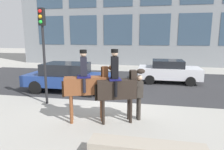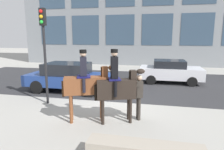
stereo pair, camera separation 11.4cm
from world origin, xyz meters
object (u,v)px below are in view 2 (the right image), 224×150
at_px(mounted_horse_lead, 87,84).
at_px(traffic_light, 44,41).
at_px(street_car_far_lane, 170,71).
at_px(street_car_near_lane, 69,76).
at_px(pedestrian_bystander, 138,94).
at_px(mounted_horse_companion, 117,86).

height_order(mounted_horse_lead, traffic_light, traffic_light).
bearing_deg(street_car_far_lane, mounted_horse_lead, -115.24).
distance_m(street_car_near_lane, street_car_far_lane, 6.57).
distance_m(street_car_near_lane, traffic_light, 2.99).
bearing_deg(street_car_far_lane, traffic_light, -135.75).
distance_m(pedestrian_bystander, street_car_near_lane, 5.21).
relative_size(mounted_horse_companion, street_car_near_lane, 0.55).
relative_size(street_car_near_lane, street_car_far_lane, 1.19).
relative_size(street_car_near_lane, traffic_light, 1.13).
bearing_deg(street_car_far_lane, mounted_horse_companion, -108.13).
bearing_deg(pedestrian_bystander, traffic_light, -28.67).
bearing_deg(mounted_horse_lead, traffic_light, 129.13).
relative_size(mounted_horse_lead, street_car_far_lane, 0.65).
xyz_separation_m(street_car_near_lane, traffic_light, (-0.05, -2.25, 1.97)).
xyz_separation_m(pedestrian_bystander, traffic_light, (-4.18, 0.94, 1.81)).
xyz_separation_m(pedestrian_bystander, street_car_near_lane, (-4.12, 3.19, -0.16)).
height_order(pedestrian_bystander, street_car_near_lane, pedestrian_bystander).
bearing_deg(mounted_horse_companion, street_car_far_lane, 52.26).
bearing_deg(traffic_light, street_car_near_lane, 88.61).
relative_size(mounted_horse_lead, pedestrian_bystander, 1.55).
bearing_deg(traffic_light, mounted_horse_companion, -20.88).
distance_m(mounted_horse_companion, street_car_near_lane, 4.96).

